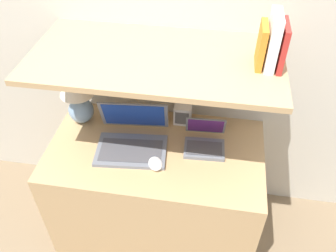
# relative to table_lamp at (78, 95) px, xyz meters

# --- Properties ---
(wall_back) EXTENTS (6.00, 0.05, 2.40)m
(wall_back) POSITION_rel_table_lamp_xyz_m (0.47, 0.23, 0.28)
(wall_back) COLOR beige
(wall_back) RESTS_ON ground_plane
(desk) EXTENTS (1.19, 0.66, 0.73)m
(desk) POSITION_rel_table_lamp_xyz_m (0.47, -0.17, -0.55)
(desk) COLOR tan
(desk) RESTS_ON ground_plane
(back_riser) EXTENTS (1.19, 0.04, 1.25)m
(back_riser) POSITION_rel_table_lamp_xyz_m (0.47, 0.18, -0.29)
(back_riser) COLOR beige
(back_riser) RESTS_ON ground_plane
(shelf) EXTENTS (1.19, 0.60, 0.03)m
(shelf) POSITION_rel_table_lamp_xyz_m (0.47, -0.10, 0.34)
(shelf) COLOR tan
(shelf) RESTS_ON back_riser
(table_lamp) EXTENTS (0.20, 0.20, 0.32)m
(table_lamp) POSITION_rel_table_lamp_xyz_m (0.00, 0.00, 0.00)
(table_lamp) COLOR #7593B2
(table_lamp) RESTS_ON desk
(laptop_large) EXTENTS (0.41, 0.36, 0.24)m
(laptop_large) POSITION_rel_table_lamp_xyz_m (0.34, -0.16, -0.14)
(laptop_large) COLOR slate
(laptop_large) RESTS_ON desk
(laptop_small) EXTENTS (0.23, 0.22, 0.16)m
(laptop_small) POSITION_rel_table_lamp_xyz_m (0.74, -0.10, -0.15)
(laptop_small) COLOR slate
(laptop_small) RESTS_ON desk
(computer_mouse) EXTENTS (0.11, 0.12, 0.04)m
(computer_mouse) POSITION_rel_table_lamp_xyz_m (0.50, -0.29, -0.17)
(computer_mouse) COLOR white
(computer_mouse) RESTS_ON desk
(router_box) EXTENTS (0.10, 0.08, 0.12)m
(router_box) POSITION_rel_table_lamp_xyz_m (0.59, 0.08, -0.13)
(router_box) COLOR white
(router_box) RESTS_ON desk
(book_red) EXTENTS (0.02, 0.17, 0.20)m
(book_red) POSITION_rel_table_lamp_xyz_m (1.03, -0.10, 0.46)
(book_red) COLOR #A82823
(book_red) RESTS_ON shelf
(book_white) EXTENTS (0.04, 0.16, 0.24)m
(book_white) POSITION_rel_table_lamp_xyz_m (0.98, -0.10, 0.48)
(book_white) COLOR silver
(book_white) RESTS_ON shelf
(book_orange) EXTENTS (0.03, 0.14, 0.19)m
(book_orange) POSITION_rel_table_lamp_xyz_m (0.94, -0.10, 0.45)
(book_orange) COLOR orange
(book_orange) RESTS_ON shelf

